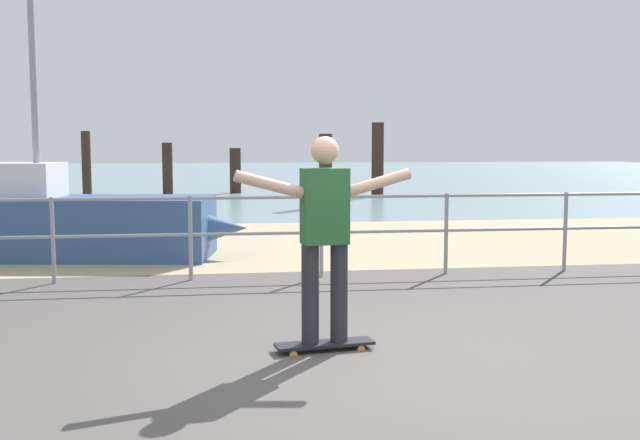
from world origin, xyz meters
name	(u,v)px	position (x,y,z in m)	size (l,w,h in m)	color
ground_plane	(416,407)	(0.00, -1.00, 0.00)	(24.00, 10.00, 0.04)	#514C49
beach_strip	(291,243)	(0.00, 7.00, 0.00)	(24.00, 6.00, 0.04)	tan
sea_surface	(239,175)	(0.00, 35.00, 0.00)	(72.00, 50.00, 0.04)	#75939E
railing_fence	(190,225)	(-1.56, 3.60, 0.70)	(12.90, 0.05, 1.05)	gray
sailboat	(70,223)	(-3.36, 5.73, 0.52)	(5.06, 2.04, 4.65)	#335184
skateboard	(325,344)	(-0.40, 0.31, 0.07)	(0.82, 0.31, 0.08)	black
skateboarder	(325,227)	(-0.40, 0.31, 1.02)	(1.44, 0.29, 1.65)	#26262B
groyne_post_1	(86,166)	(-5.03, 17.29, 1.03)	(0.27, 0.27, 2.05)	#332319
groyne_post_2	(168,169)	(-2.81, 19.37, 0.86)	(0.34, 0.34, 1.72)	#332319
groyne_post_3	(235,171)	(-0.59, 19.76, 0.77)	(0.38, 0.38, 1.54)	#332319
groyne_post_4	(326,171)	(1.64, 13.99, 0.97)	(0.35, 0.35, 1.94)	#332319
groyne_post_5	(378,160)	(3.86, 17.69, 1.17)	(0.38, 0.38, 2.35)	#332319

